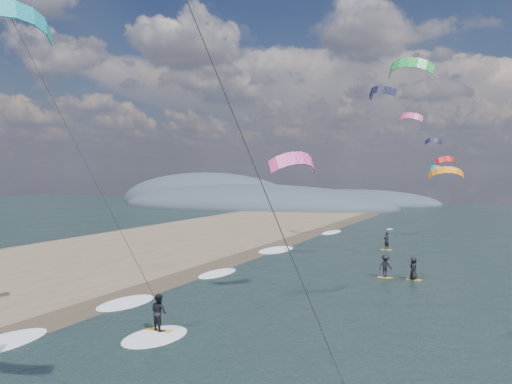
% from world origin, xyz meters
% --- Properties ---
extents(wet_sand_strip, '(3.00, 240.00, 0.00)m').
position_xyz_m(wet_sand_strip, '(-12.00, 10.00, 0.00)').
color(wet_sand_strip, '#382D23').
rests_on(wet_sand_strip, ground).
extents(coastal_hills, '(80.00, 41.00, 15.00)m').
position_xyz_m(coastal_hills, '(-44.84, 107.86, 0.00)').
color(coastal_hills, '#3D4756').
rests_on(coastal_hills, ground).
extents(kitesurfer_near_b, '(7.00, 9.44, 15.73)m').
position_xyz_m(kitesurfer_near_b, '(-8.06, 6.23, 10.52)').
color(kitesurfer_near_b, gold).
rests_on(kitesurfer_near_b, ground).
extents(far_kitesurfers, '(5.87, 16.05, 1.80)m').
position_xyz_m(far_kitesurfers, '(2.09, 32.50, 0.87)').
color(far_kitesurfers, gold).
rests_on(far_kitesurfers, ground).
extents(bg_kite_field, '(10.81, 70.29, 9.93)m').
position_xyz_m(bg_kite_field, '(0.67, 54.73, 12.35)').
color(bg_kite_field, black).
rests_on(bg_kite_field, ground).
extents(shoreline_surf, '(2.40, 79.40, 0.11)m').
position_xyz_m(shoreline_surf, '(-10.80, 14.75, 0.00)').
color(shoreline_surf, white).
rests_on(shoreline_surf, ground).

